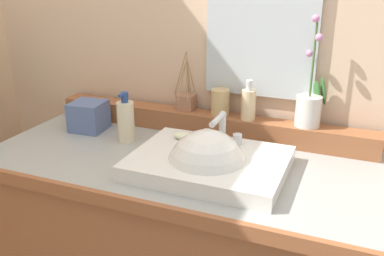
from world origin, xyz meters
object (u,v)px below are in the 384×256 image
soap_bar (183,136)px  tumbler_cup (220,102)px  soap_dispenser (249,104)px  potted_plant (309,105)px  reed_diffuser (186,101)px  lotion_bottle (126,121)px  tissue_box (89,116)px  sink_basin (208,167)px

soap_bar → tumbler_cup: size_ratio=0.69×
soap_dispenser → potted_plant: bearing=4.4°
tumbler_cup → reed_diffuser: (-0.15, 0.01, -0.02)m
lotion_bottle → tissue_box: 0.21m
potted_plant → reed_diffuser: size_ratio=1.67×
tumbler_cup → tissue_box: (-0.51, -0.15, -0.07)m
potted_plant → tumbler_cup: 0.34m
soap_bar → tissue_box: size_ratio=0.54×
sink_basin → tumbler_cup: bearing=102.4°
tumbler_cup → tissue_box: bearing=-163.1°
sink_basin → soap_bar: bearing=139.9°
soap_dispenser → tumbler_cup: soap_dispenser is taller
sink_basin → tissue_box: sink_basin is taller
sink_basin → soap_bar: (-0.14, 0.11, 0.05)m
sink_basin → potted_plant: size_ratio=1.25×
tissue_box → sink_basin: bearing=-17.2°
soap_dispenser → tissue_box: soap_dispenser is taller
soap_bar → reed_diffuser: 0.25m
sink_basin → lotion_bottle: (-0.38, 0.13, 0.06)m
lotion_bottle → soap_bar: bearing=-3.8°
reed_diffuser → lotion_bottle: reed_diffuser is taller
tumbler_cup → reed_diffuser: reed_diffuser is taller
reed_diffuser → tissue_box: (-0.36, -0.16, -0.06)m
tumbler_cup → lotion_bottle: (-0.30, -0.20, -0.05)m
potted_plant → reed_diffuser: 0.48m
potted_plant → tissue_box: 0.86m
soap_dispenser → lotion_bottle: (-0.42, -0.19, -0.06)m
potted_plant → soap_dispenser: (-0.22, -0.02, -0.02)m
sink_basin → reed_diffuser: (-0.22, 0.34, 0.10)m
sink_basin → tumbler_cup: (-0.07, 0.33, 0.12)m
tumbler_cup → lotion_bottle: lotion_bottle is taller
potted_plant → tumbler_cup: size_ratio=3.89×
soap_dispenser → reed_diffuser: size_ratio=0.65×
sink_basin → soap_dispenser: bearing=82.2°
soap_bar → soap_dispenser: (0.18, 0.20, 0.08)m
tumbler_cup → potted_plant: bearing=0.0°
soap_bar → potted_plant: (0.40, 0.22, 0.10)m
tumbler_cup → soap_dispenser: bearing=-8.1°
sink_basin → potted_plant: bearing=51.9°
potted_plant → tumbler_cup: potted_plant is taller
soap_dispenser → tissue_box: (-0.62, -0.14, -0.09)m
lotion_bottle → tissue_box: bearing=166.3°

